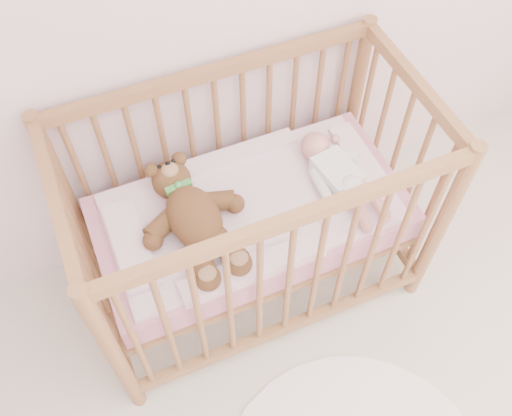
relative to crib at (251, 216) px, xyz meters
name	(u,v)px	position (x,y,z in m)	size (l,w,h in m)	color
crib	(251,216)	(0.00, 0.00, 0.00)	(1.36, 0.76, 1.00)	#A27644
mattress	(251,218)	(0.00, 0.00, -0.01)	(1.22, 0.62, 0.13)	pink
blanket	(251,207)	(0.00, 0.00, 0.06)	(1.10, 0.58, 0.06)	#F5A9C7
baby	(337,170)	(0.36, -0.02, 0.14)	(0.25, 0.52, 0.13)	white
teddy_bear	(194,218)	(-0.23, -0.02, 0.15)	(0.42, 0.60, 0.17)	brown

